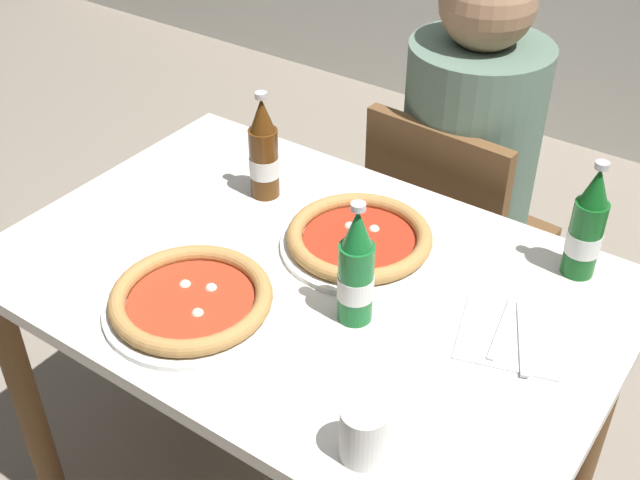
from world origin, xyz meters
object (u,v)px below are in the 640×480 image
pizza_margherita_near (191,300)px  paper_cup (364,433)px  pizza_marinara_far (359,239)px  chair_behind_table (449,237)px  beer_bottle_left (264,153)px  napkin_with_cutlery (512,335)px  dining_table_main (306,317)px  beer_bottle_center (356,272)px  diner_seated (463,197)px  beer_bottle_right (587,228)px

pizza_margherita_near → paper_cup: (0.43, -0.10, 0.03)m
pizza_marinara_far → chair_behind_table: bearing=91.9°
beer_bottle_left → paper_cup: beer_bottle_left is taller
pizza_marinara_far → napkin_with_cutlery: (0.36, -0.06, -0.02)m
chair_behind_table → napkin_with_cutlery: size_ratio=3.79×
dining_table_main → napkin_with_cutlery: bearing=9.2°
pizza_marinara_far → beer_bottle_center: bearing=-59.6°
chair_behind_table → napkin_with_cutlery: (0.38, -0.54, 0.27)m
dining_table_main → diner_seated: diner_seated is taller
dining_table_main → beer_bottle_right: (0.43, 0.31, 0.22)m
dining_table_main → chair_behind_table: size_ratio=1.41×
dining_table_main → napkin_with_cutlery: 0.42m
napkin_with_cutlery → pizza_margherita_near: bearing=-152.2°
beer_bottle_left → napkin_with_cutlery: beer_bottle_left is taller
pizza_marinara_far → beer_bottle_left: size_ratio=1.30×
diner_seated → beer_bottle_left: bearing=-119.0°
chair_behind_table → beer_bottle_left: 0.63m
beer_bottle_left → beer_bottle_center: size_ratio=1.00×
diner_seated → chair_behind_table: bearing=-95.1°
pizza_marinara_far → beer_bottle_center: (0.11, -0.18, 0.08)m
chair_behind_table → beer_bottle_center: beer_bottle_center is taller
diner_seated → pizza_marinara_far: size_ratio=3.78×
pizza_margherita_near → napkin_with_cutlery: 0.58m
diner_seated → paper_cup: bearing=-72.9°
beer_bottle_left → napkin_with_cutlery: size_ratio=1.10×
pizza_margherita_near → chair_behind_table: bearing=80.7°
napkin_with_cutlery → diner_seated: bearing=122.1°
pizza_margherita_near → beer_bottle_center: (0.26, 0.15, 0.08)m
diner_seated → beer_bottle_center: (0.12, -0.71, 0.27)m
beer_bottle_right → dining_table_main: bearing=-144.5°
dining_table_main → pizza_marinara_far: (0.04, 0.13, 0.13)m
beer_bottle_center → chair_behind_table: bearing=100.5°
pizza_marinara_far → beer_bottle_center: 0.23m
beer_bottle_right → napkin_with_cutlery: 0.26m
pizza_margherita_near → paper_cup: size_ratio=3.43×
beer_bottle_left → dining_table_main: bearing=-36.9°
chair_behind_table → pizza_margherita_near: bearing=84.4°
chair_behind_table → napkin_with_cutlery: 0.72m
beer_bottle_left → beer_bottle_right: bearing=10.9°
beer_bottle_right → diner_seated: bearing=138.7°
beer_bottle_right → pizza_margherita_near: bearing=-136.5°
dining_table_main → diner_seated: bearing=87.5°
diner_seated → beer_bottle_right: 0.60m
beer_bottle_center → paper_cup: (0.18, -0.25, -0.06)m
beer_bottle_right → paper_cup: 0.62m
beer_bottle_left → napkin_with_cutlery: (0.64, -0.11, -0.10)m
beer_bottle_center → napkin_with_cutlery: size_ratio=1.10×
diner_seated → beer_bottle_left: diner_seated is taller
napkin_with_cutlery → beer_bottle_left: bearing=170.0°
chair_behind_table → dining_table_main: bearing=91.4°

